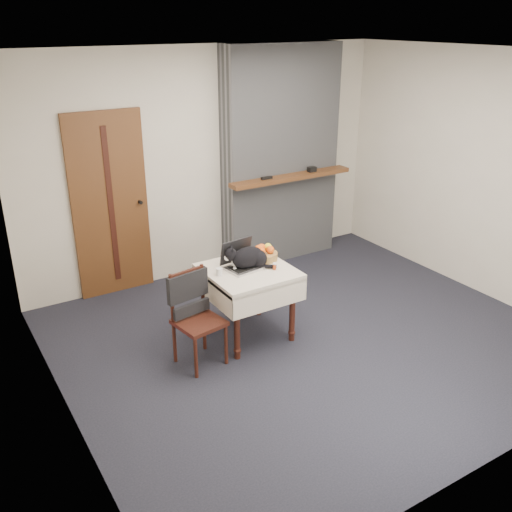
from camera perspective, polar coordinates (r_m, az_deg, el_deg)
The scene contains 12 objects.
ground at distance 5.58m, azimuth 5.21°, elevation -8.18°, with size 4.50×4.50×0.00m, color black.
room_shell at distance 5.27m, azimuth 2.86°, elevation 10.75°, with size 4.52×4.01×2.61m.
door at distance 6.30m, azimuth -14.37°, elevation 4.89°, with size 0.82×0.10×2.00m.
chimney at distance 6.99m, azimuth 2.47°, elevation 9.88°, with size 1.62×0.48×2.60m.
side_table at distance 5.34m, azimuth -0.77°, elevation -2.43°, with size 0.78×0.78×0.70m.
laptop at distance 5.32m, azimuth -1.45°, elevation -0.46°, with size 0.38×0.34×0.26m.
cat at distance 5.28m, azimuth -0.72°, elevation -0.17°, with size 0.45×0.31×0.23m.
cream_jar at distance 5.16m, azimuth -3.70°, elevation -1.59°, with size 0.06×0.06×0.07m, color silver.
pill_bottle at distance 5.27m, azimuth 1.86°, elevation -1.03°, with size 0.03×0.03×0.07m.
fruit_basket at distance 5.48m, azimuth 0.83°, elevation 0.22°, with size 0.25×0.25×0.14m.
desk_clutter at distance 5.42m, azimuth 0.58°, elevation -0.66°, with size 0.13×0.02×0.01m, color black.
chair at distance 5.01m, azimuth -6.34°, elevation -4.86°, with size 0.44×0.44×0.86m.
Camera 1 is at (-2.93, -3.78, 2.87)m, focal length 40.00 mm.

